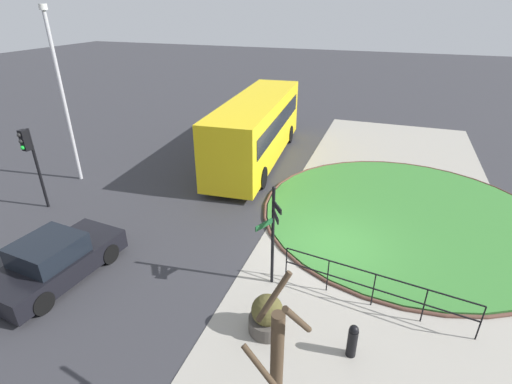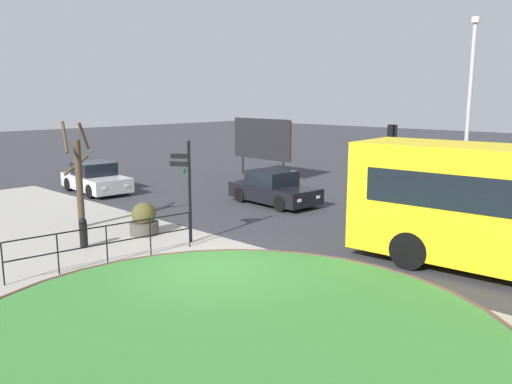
{
  "view_description": "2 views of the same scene",
  "coord_description": "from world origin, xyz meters",
  "px_view_note": "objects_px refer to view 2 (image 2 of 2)",
  "views": [
    {
      "loc": [
        -11.03,
        -1.19,
        7.5
      ],
      "look_at": [
        0.06,
        2.73,
        1.65
      ],
      "focal_mm": 26.91,
      "sensor_mm": 36.0,
      "label": 1
    },
    {
      "loc": [
        9.46,
        -8.24,
        4.44
      ],
      "look_at": [
        -0.08,
        1.92,
        1.82
      ],
      "focal_mm": 35.49,
      "sensor_mm": 36.0,
      "label": 2
    }
  ],
  "objects_px": {
    "car_near_lane": "(96,179)",
    "street_tree_bare": "(79,177)",
    "bollard_foreground": "(83,233)",
    "lamppost_tall": "(469,108)",
    "signpost_directional": "(188,185)",
    "planter_near_signpost": "(144,220)",
    "car_far_lane": "(274,189)",
    "billboard_left": "(262,140)",
    "traffic_light_near": "(392,145)"
  },
  "relations": [
    {
      "from": "billboard_left",
      "to": "planter_near_signpost",
      "type": "xyz_separation_m",
      "value": [
        5.3,
        -11.46,
        -1.63
      ]
    },
    {
      "from": "traffic_light_near",
      "to": "billboard_left",
      "type": "height_order",
      "value": "traffic_light_near"
    },
    {
      "from": "planter_near_signpost",
      "to": "car_far_lane",
      "type": "bearing_deg",
      "value": 91.06
    },
    {
      "from": "billboard_left",
      "to": "lamppost_tall",
      "type": "bearing_deg",
      "value": 1.74
    },
    {
      "from": "car_near_lane",
      "to": "street_tree_bare",
      "type": "relative_size",
      "value": 1.15
    },
    {
      "from": "signpost_directional",
      "to": "billboard_left",
      "type": "distance_m",
      "value": 13.1
    },
    {
      "from": "car_far_lane",
      "to": "planter_near_signpost",
      "type": "distance_m",
      "value": 6.56
    },
    {
      "from": "signpost_directional",
      "to": "lamppost_tall",
      "type": "bearing_deg",
      "value": 68.59
    },
    {
      "from": "signpost_directional",
      "to": "street_tree_bare",
      "type": "relative_size",
      "value": 0.87
    },
    {
      "from": "signpost_directional",
      "to": "car_far_lane",
      "type": "relative_size",
      "value": 0.77
    },
    {
      "from": "planter_near_signpost",
      "to": "street_tree_bare",
      "type": "bearing_deg",
      "value": -158.65
    },
    {
      "from": "signpost_directional",
      "to": "car_far_lane",
      "type": "xyz_separation_m",
      "value": [
        -1.88,
        6.13,
        -1.18
      ]
    },
    {
      "from": "car_near_lane",
      "to": "lamppost_tall",
      "type": "xyz_separation_m",
      "value": [
        13.99,
        8.39,
        3.37
      ]
    },
    {
      "from": "signpost_directional",
      "to": "planter_near_signpost",
      "type": "height_order",
      "value": "signpost_directional"
    },
    {
      "from": "car_near_lane",
      "to": "street_tree_bare",
      "type": "bearing_deg",
      "value": -28.19
    },
    {
      "from": "signpost_directional",
      "to": "traffic_light_near",
      "type": "bearing_deg",
      "value": 82.12
    },
    {
      "from": "billboard_left",
      "to": "traffic_light_near",
      "type": "bearing_deg",
      "value": -3.56
    },
    {
      "from": "lamppost_tall",
      "to": "signpost_directional",
      "type": "bearing_deg",
      "value": -111.41
    },
    {
      "from": "traffic_light_near",
      "to": "street_tree_bare",
      "type": "xyz_separation_m",
      "value": [
        -5.54,
        -11.41,
        -0.68
      ]
    },
    {
      "from": "signpost_directional",
      "to": "bollard_foreground",
      "type": "height_order",
      "value": "signpost_directional"
    },
    {
      "from": "lamppost_tall",
      "to": "car_near_lane",
      "type": "bearing_deg",
      "value": -149.06
    },
    {
      "from": "street_tree_bare",
      "to": "bollard_foreground",
      "type": "bearing_deg",
      "value": -26.42
    },
    {
      "from": "bollard_foreground",
      "to": "car_near_lane",
      "type": "xyz_separation_m",
      "value": [
        -7.95,
        4.9,
        0.17
      ]
    },
    {
      "from": "street_tree_bare",
      "to": "billboard_left",
      "type": "bearing_deg",
      "value": 103.17
    },
    {
      "from": "car_far_lane",
      "to": "traffic_light_near",
      "type": "distance_m",
      "value": 5.4
    },
    {
      "from": "bollard_foreground",
      "to": "street_tree_bare",
      "type": "bearing_deg",
      "value": 153.58
    },
    {
      "from": "car_near_lane",
      "to": "planter_near_signpost",
      "type": "relative_size",
      "value": 3.9
    },
    {
      "from": "car_near_lane",
      "to": "lamppost_tall",
      "type": "distance_m",
      "value": 16.66
    },
    {
      "from": "car_near_lane",
      "to": "billboard_left",
      "type": "height_order",
      "value": "billboard_left"
    },
    {
      "from": "car_far_lane",
      "to": "billboard_left",
      "type": "height_order",
      "value": "billboard_left"
    },
    {
      "from": "car_near_lane",
      "to": "billboard_left",
      "type": "bearing_deg",
      "value": 78.04
    },
    {
      "from": "car_near_lane",
      "to": "billboard_left",
      "type": "relative_size",
      "value": 0.96
    },
    {
      "from": "signpost_directional",
      "to": "traffic_light_near",
      "type": "height_order",
      "value": "traffic_light_near"
    },
    {
      "from": "planter_near_signpost",
      "to": "car_near_lane",
      "type": "bearing_deg",
      "value": 160.73
    },
    {
      "from": "bollard_foreground",
      "to": "traffic_light_near",
      "type": "height_order",
      "value": "traffic_light_near"
    },
    {
      "from": "signpost_directional",
      "to": "car_far_lane",
      "type": "distance_m",
      "value": 6.52
    },
    {
      "from": "traffic_light_near",
      "to": "street_tree_bare",
      "type": "distance_m",
      "value": 12.7
    },
    {
      "from": "bollard_foreground",
      "to": "billboard_left",
      "type": "relative_size",
      "value": 0.21
    },
    {
      "from": "planter_near_signpost",
      "to": "billboard_left",
      "type": "bearing_deg",
      "value": 114.81
    },
    {
      "from": "lamppost_tall",
      "to": "car_far_lane",
      "type": "bearing_deg",
      "value": -142.78
    },
    {
      "from": "traffic_light_near",
      "to": "billboard_left",
      "type": "relative_size",
      "value": 0.75
    },
    {
      "from": "traffic_light_near",
      "to": "lamppost_tall",
      "type": "height_order",
      "value": "lamppost_tall"
    },
    {
      "from": "billboard_left",
      "to": "car_near_lane",
      "type": "bearing_deg",
      "value": -104.29
    },
    {
      "from": "signpost_directional",
      "to": "street_tree_bare",
      "type": "xyz_separation_m",
      "value": [
        -4.15,
        -1.37,
        -0.07
      ]
    },
    {
      "from": "bollard_foreground",
      "to": "car_near_lane",
      "type": "bearing_deg",
      "value": 148.37
    },
    {
      "from": "bollard_foreground",
      "to": "car_near_lane",
      "type": "relative_size",
      "value": 0.22
    },
    {
      "from": "planter_near_signpost",
      "to": "street_tree_bare",
      "type": "distance_m",
      "value": 2.87
    },
    {
      "from": "billboard_left",
      "to": "signpost_directional",
      "type": "bearing_deg",
      "value": -54.28
    },
    {
      "from": "bollard_foreground",
      "to": "street_tree_bare",
      "type": "relative_size",
      "value": 0.25
    },
    {
      "from": "billboard_left",
      "to": "planter_near_signpost",
      "type": "height_order",
      "value": "billboard_left"
    }
  ]
}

